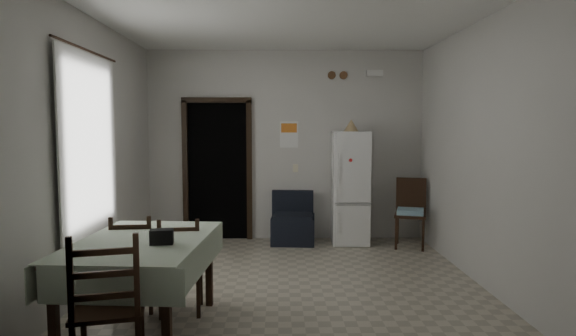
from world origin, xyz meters
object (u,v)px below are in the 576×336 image
at_px(dining_table, 144,287).
at_px(dining_chair_far_right, 181,264).
at_px(dining_chair_near_head, 109,307).
at_px(dining_chair_far_left, 135,261).
at_px(navy_seat, 293,218).
at_px(corner_chair, 410,213).
at_px(fridge, 350,188).

height_order(dining_table, dining_chair_far_right, dining_chair_far_right).
distance_m(dining_table, dining_chair_near_head, 0.80).
height_order(dining_chair_far_left, dining_chair_far_right, dining_chair_far_left).
xyz_separation_m(dining_table, dining_chair_far_right, (0.22, 0.48, 0.05)).
relative_size(navy_seat, dining_table, 0.50).
bearing_deg(corner_chair, dining_chair_far_left, -128.06).
bearing_deg(dining_chair_far_right, fridge, -131.85).
bearing_deg(dining_chair_far_right, dining_chair_far_left, -16.95).
height_order(corner_chair, dining_chair_far_right, corner_chair).
xyz_separation_m(fridge, dining_table, (-2.19, -3.15, -0.43)).
relative_size(dining_chair_far_right, dining_chair_near_head, 0.86).
bearing_deg(corner_chair, navy_seat, -173.01).
bearing_deg(navy_seat, dining_table, -108.66).
bearing_deg(dining_table, fridge, 59.45).
height_order(dining_table, dining_chair_far_left, dining_chair_far_left).
bearing_deg(dining_table, dining_chair_near_head, -86.31).
height_order(navy_seat, dining_chair_near_head, dining_chair_near_head).
relative_size(dining_chair_far_left, dining_chair_far_right, 1.01).
distance_m(dining_chair_far_left, dining_chair_far_right, 0.47).
distance_m(corner_chair, dining_chair_near_head, 4.74).
bearing_deg(dining_chair_near_head, dining_chair_far_right, -112.95).
distance_m(navy_seat, dining_table, 3.43).
relative_size(fridge, corner_chair, 1.68).
xyz_separation_m(navy_seat, dining_chair_far_right, (-1.13, -2.67, 0.07)).
bearing_deg(dining_chair_near_head, dining_table, -103.54).
height_order(corner_chair, dining_table, corner_chair).
bearing_deg(navy_seat, fridge, 4.44).
height_order(navy_seat, dining_chair_far_left, dining_chair_far_left).
bearing_deg(fridge, dining_chair_near_head, -116.92).
height_order(fridge, corner_chair, fridge).
bearing_deg(dining_chair_far_right, navy_seat, -118.23).
bearing_deg(fridge, dining_table, -122.57).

